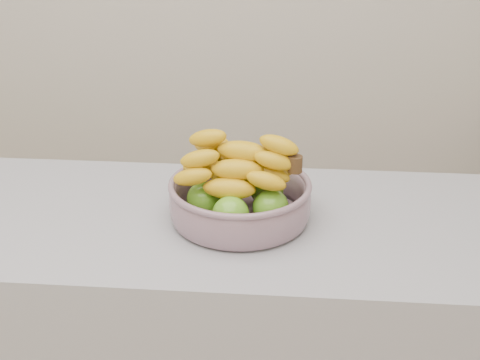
# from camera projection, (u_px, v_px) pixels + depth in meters

# --- Properties ---
(fruit_bowl) EXTENTS (0.33, 0.33, 0.19)m
(fruit_bowl) POSITION_uv_depth(u_px,v_px,m) (240.00, 195.00, 1.53)
(fruit_bowl) COLOR #9299AF
(fruit_bowl) RESTS_ON counter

